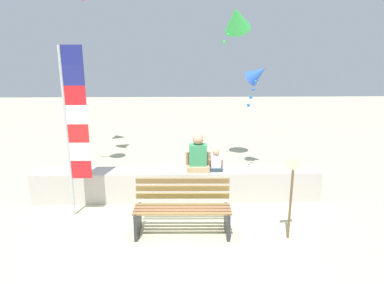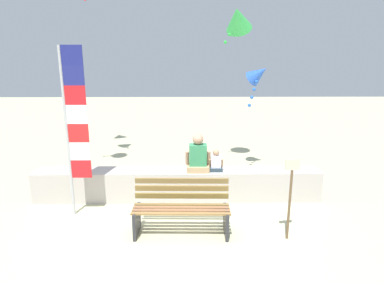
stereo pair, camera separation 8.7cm
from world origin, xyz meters
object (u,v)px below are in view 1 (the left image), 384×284
at_px(flag_banner, 73,122).
at_px(kite_green, 237,19).
at_px(person_adult, 198,157).
at_px(sign_post, 291,192).
at_px(park_bench, 182,209).
at_px(kite_blue, 258,74).
at_px(person_child, 216,162).

xyz_separation_m(flag_banner, kite_green, (3.26, 2.67, 2.02)).
xyz_separation_m(person_adult, kite_green, (1.02, 2.01, 2.87)).
height_order(kite_green, sign_post, kite_green).
distance_m(park_bench, person_adult, 1.46).
bearing_deg(kite_green, kite_blue, -38.02).
relative_size(flag_banner, kite_green, 3.04).
height_order(park_bench, kite_blue, kite_blue).
bearing_deg(kite_green, sign_post, -83.69).
relative_size(person_adult, kite_blue, 0.73).
xyz_separation_m(person_adult, sign_post, (1.42, -1.59, -0.12)).
height_order(person_adult, kite_green, kite_green).
distance_m(flag_banner, sign_post, 3.89).
distance_m(person_adult, flag_banner, 2.48).
bearing_deg(park_bench, kite_blue, 58.34).
xyz_separation_m(flag_banner, kite_blue, (3.74, 2.29, 0.72)).
xyz_separation_m(park_bench, kite_green, (1.34, 3.34, 3.38)).
height_order(park_bench, kite_green, kite_green).
bearing_deg(kite_blue, park_bench, -121.66).
height_order(person_child, kite_blue, kite_blue).
bearing_deg(kite_blue, person_adult, -132.73).
distance_m(person_adult, kite_green, 3.65).
distance_m(person_child, sign_post, 1.90).
distance_m(kite_blue, sign_post, 3.64).
distance_m(person_adult, sign_post, 2.13).
relative_size(park_bench, kite_green, 1.60).
bearing_deg(kite_green, person_adult, -116.86).
height_order(person_child, kite_green, kite_green).
bearing_deg(park_bench, flag_banner, 160.70).
bearing_deg(kite_blue, sign_post, -91.60).
bearing_deg(park_bench, person_adult, 76.52).
bearing_deg(sign_post, person_child, 123.45).
bearing_deg(sign_post, kite_blue, 88.40).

